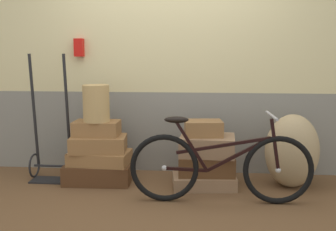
% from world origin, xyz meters
% --- Properties ---
extents(ground, '(9.76, 5.20, 0.06)m').
position_xyz_m(ground, '(0.00, 0.00, -0.03)').
color(ground, brown).
extents(station_building, '(7.76, 0.74, 2.61)m').
position_xyz_m(station_building, '(0.01, 0.85, 1.31)').
color(station_building, gray).
rests_on(station_building, ground).
extents(suitcase_0, '(0.70, 0.41, 0.20)m').
position_xyz_m(suitcase_0, '(-0.72, 0.28, 0.10)').
color(suitcase_0, '#4C2D19').
rests_on(suitcase_0, ground).
extents(suitcase_1, '(0.64, 0.42, 0.13)m').
position_xyz_m(suitcase_1, '(-0.70, 0.29, 0.27)').
color(suitcase_1, olive).
rests_on(suitcase_1, suitcase_0).
extents(suitcase_2, '(0.60, 0.41, 0.16)m').
position_xyz_m(suitcase_2, '(-0.71, 0.29, 0.42)').
color(suitcase_2, olive).
rests_on(suitcase_2, suitcase_1).
extents(suitcase_3, '(0.48, 0.30, 0.15)m').
position_xyz_m(suitcase_3, '(-0.73, 0.33, 0.58)').
color(suitcase_3, olive).
rests_on(suitcase_3, suitcase_2).
extents(suitcase_4, '(0.67, 0.52, 0.13)m').
position_xyz_m(suitcase_4, '(0.40, 0.27, 0.07)').
color(suitcase_4, '#937051').
rests_on(suitcase_4, ground).
extents(suitcase_5, '(0.58, 0.45, 0.20)m').
position_xyz_m(suitcase_5, '(0.42, 0.30, 0.23)').
color(suitcase_5, brown).
rests_on(suitcase_5, suitcase_4).
extents(suitcase_6, '(0.57, 0.46, 0.20)m').
position_xyz_m(suitcase_6, '(0.43, 0.29, 0.43)').
color(suitcase_6, '#937051').
rests_on(suitcase_6, suitcase_5).
extents(suitcase_7, '(0.40, 0.31, 0.16)m').
position_xyz_m(suitcase_7, '(0.39, 0.29, 0.60)').
color(suitcase_7, olive).
rests_on(suitcase_7, suitcase_6).
extents(wicker_basket, '(0.27, 0.27, 0.38)m').
position_xyz_m(wicker_basket, '(-0.72, 0.30, 0.85)').
color(wicker_basket, tan).
rests_on(wicker_basket, suitcase_3).
extents(luggage_trolley, '(0.45, 0.35, 1.36)m').
position_xyz_m(luggage_trolley, '(-1.25, 0.37, 0.32)').
color(luggage_trolley, black).
rests_on(luggage_trolley, ground).
extents(burlap_sack, '(0.54, 0.46, 0.75)m').
position_xyz_m(burlap_sack, '(1.29, 0.33, 0.38)').
color(burlap_sack, tan).
rests_on(burlap_sack, ground).
extents(bicycle, '(1.66, 0.46, 0.83)m').
position_xyz_m(bicycle, '(0.54, -0.17, 0.34)').
color(bicycle, black).
rests_on(bicycle, ground).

